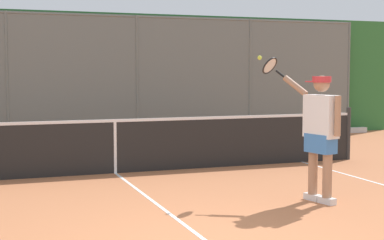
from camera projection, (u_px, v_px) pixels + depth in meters
fence_backdrop at (71, 78)px, 15.21m from camera, size 18.96×1.37×3.29m
tennis_net at (115, 146)px, 10.43m from camera, size 9.78×0.09×1.07m
tennis_player at (320, 128)px, 8.10m from camera, size 0.70×1.35×2.04m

